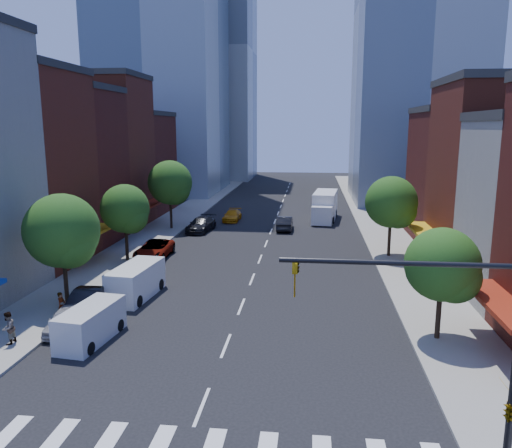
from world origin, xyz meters
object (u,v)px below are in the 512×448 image
Objects in this scene: cargo_van_near at (90,325)px; parked_car_third at (154,249)px; traffic_car_oncoming at (285,223)px; box_truck at (325,207)px; parked_car_front at (66,320)px; pedestrian_near at (61,305)px; taxi at (232,216)px; pedestrian_far at (8,328)px; parked_car_rear at (201,224)px; cargo_van_far at (135,282)px; parked_car_second at (86,303)px; traffic_car_far at (319,204)px.

parked_car_third is at bearing 103.17° from cargo_van_near.
cargo_van_near is at bearing 74.30° from traffic_car_oncoming.
box_truck is at bearing -124.27° from traffic_car_oncoming.
box_truck reaches higher than parked_car_third.
pedestrian_near is at bearing 119.33° from parked_car_front.
taxi is 0.97× the size of traffic_car_oncoming.
parked_car_front is 2.25× the size of pedestrian_far.
cargo_van_near is 3.99m from pedestrian_near.
parked_car_front is 40.04m from box_truck.
pedestrian_near is (-1.00, -14.96, 0.20)m from parked_car_third.
pedestrian_far reaches higher than taxi.
box_truck is 39.16m from pedestrian_near.
pedestrian_near is at bearing -88.05° from parked_car_rear.
cargo_van_far is 5.48m from pedestrian_near.
pedestrian_near is (-16.66, -35.43, -0.68)m from box_truck.
pedestrian_far is (-2.06, -4.91, 0.26)m from parked_car_second.
cargo_van_far reaches higher than parked_car_front.
taxi is (2.49, 6.64, -0.12)m from parked_car_rear.
box_truck is 5.37× the size of pedestrian_near.
parked_car_second is at bearing -40.40° from pedestrian_near.
parked_car_rear reaches higher than parked_car_front.
parked_car_third is 12.00m from parked_car_rear.
taxi is 37.75m from pedestrian_far.
taxi is at bearing 91.28° from cargo_van_far.
parked_car_second is at bearing 159.81° from pedestrian_far.
traffic_car_far is at bearing 100.29° from box_truck.
box_truck is at bearing 51.71° from parked_car_third.
pedestrian_near is (-1.00, 1.41, 0.30)m from parked_car_front.
traffic_car_oncoming is 34.95m from pedestrian_far.
parked_car_second is 32.58m from taxi.
cargo_van_far is 3.10× the size of pedestrian_far.
cargo_van_far reaches higher than pedestrian_far.
parked_car_third is at bearing 84.00° from parked_car_front.
parked_car_rear reaches higher than taxi.
parked_car_front is 0.84× the size of parked_car_second.
parked_car_second is 2.86× the size of pedestrian_near.
parked_car_second is at bearing -96.07° from taxi.
parked_car_third is 1.03× the size of cargo_van_far.
cargo_van_near reaches higher than pedestrian_far.
parked_car_rear is at bearing 83.84° from parked_car_second.
parked_car_second is 2.67× the size of pedestrian_far.
cargo_van_near is at bearing -64.99° from parked_car_second.
cargo_van_near is (1.99, -1.24, 0.30)m from parked_car_front.
taxi is 0.52× the size of box_truck.
parked_car_rear is 22.26m from cargo_van_far.
cargo_van_near is at bearing -131.41° from pedestrian_near.
parked_car_rear is 16.44m from box_truck.
parked_car_second is at bearing 124.21° from cargo_van_near.
box_truck is (4.66, 6.75, 0.87)m from traffic_car_oncoming.
cargo_van_near is 4.19m from pedestrian_far.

